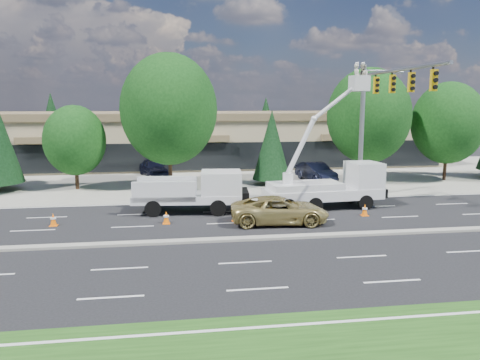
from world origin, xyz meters
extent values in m
plane|color=black|center=(0.00, 0.00, 0.00)|extent=(140.00, 140.00, 0.00)
cube|color=gray|center=(0.00, 20.00, 0.01)|extent=(140.00, 22.00, 0.01)
cube|color=gray|center=(0.00, 0.00, 0.06)|extent=(120.00, 0.55, 0.12)
cube|color=tan|center=(0.00, 30.00, 2.50)|extent=(50.00, 15.00, 5.00)
cube|color=brown|center=(0.00, 30.00, 5.15)|extent=(50.40, 15.40, 0.70)
cube|color=black|center=(0.00, 22.45, 1.50)|extent=(48.00, 0.12, 2.60)
cylinder|color=#332114|center=(-10.00, 15.00, 1.03)|extent=(0.28, 0.28, 2.05)
ellipsoid|color=black|center=(-10.00, 15.00, 3.71)|extent=(4.56, 4.56, 5.24)
cylinder|color=#332114|center=(-3.00, 15.00, 1.66)|extent=(0.28, 0.28, 3.31)
ellipsoid|color=black|center=(-3.00, 15.00, 5.98)|extent=(7.36, 7.36, 8.47)
cylinder|color=#332114|center=(5.00, 15.00, 0.40)|extent=(0.26, 0.26, 0.80)
cone|color=black|center=(5.00, 15.00, 3.20)|extent=(3.02, 3.02, 5.52)
cylinder|color=#332114|center=(13.00, 15.00, 1.51)|extent=(0.28, 0.28, 3.02)
ellipsoid|color=black|center=(13.00, 15.00, 5.45)|extent=(6.71, 6.71, 7.72)
cylinder|color=#332114|center=(20.00, 15.00, 1.33)|extent=(0.28, 0.28, 2.67)
ellipsoid|color=black|center=(20.00, 15.00, 4.82)|extent=(5.93, 5.93, 6.82)
cylinder|color=#332114|center=(-18.00, 42.00, 0.40)|extent=(0.26, 0.26, 0.80)
cone|color=black|center=(-18.00, 42.00, 4.19)|extent=(3.96, 3.96, 7.23)
cylinder|color=#332114|center=(-4.00, 42.00, 0.40)|extent=(0.26, 0.26, 0.80)
cone|color=black|center=(-4.00, 42.00, 6.42)|extent=(6.07, 6.07, 11.09)
cylinder|color=#332114|center=(10.00, 42.00, 0.40)|extent=(0.26, 0.26, 0.80)
cone|color=black|center=(10.00, 42.00, 3.92)|extent=(3.71, 3.71, 6.78)
cylinder|color=#332114|center=(22.00, 42.00, 0.40)|extent=(0.26, 0.26, 0.80)
cone|color=black|center=(22.00, 42.00, 4.96)|extent=(4.69, 4.69, 8.56)
cylinder|color=gray|center=(10.00, 9.20, 4.50)|extent=(0.32, 0.32, 9.00)
cylinder|color=gray|center=(10.00, 4.20, 8.30)|extent=(0.20, 10.00, 0.20)
cylinder|color=gray|center=(11.30, 9.20, 8.60)|extent=(2.60, 0.12, 0.12)
cube|color=gold|center=(10.00, 7.20, 7.55)|extent=(0.32, 0.22, 1.05)
cube|color=gold|center=(10.00, 5.00, 7.55)|extent=(0.32, 0.22, 1.05)
cube|color=gold|center=(10.00, 2.80, 7.55)|extent=(0.32, 0.22, 1.05)
cube|color=gold|center=(10.00, 0.60, 7.55)|extent=(0.32, 0.22, 1.05)
cube|color=silver|center=(-2.00, 6.20, 0.90)|extent=(6.57, 2.92, 0.48)
cube|color=silver|center=(0.01, 6.01, 1.65)|extent=(2.54, 2.49, 1.60)
cube|color=black|center=(0.70, 5.95, 1.86)|extent=(0.27, 2.02, 1.06)
cube|color=silver|center=(-3.18, 7.32, 1.44)|extent=(3.63, 0.65, 1.17)
cube|color=silver|center=(-3.36, 5.31, 1.44)|extent=(3.63, 0.65, 1.17)
cube|color=silver|center=(6.34, 6.10, 0.91)|extent=(7.47, 2.80, 0.64)
cube|color=silver|center=(9.07, 6.34, 1.87)|extent=(2.00, 2.30, 1.83)
cube|color=black|center=(9.75, 6.39, 2.01)|extent=(0.23, 1.83, 1.10)
cube|color=silver|center=(5.15, 6.00, 1.42)|extent=(4.55, 2.47, 0.46)
cylinder|color=silver|center=(4.06, 5.91, 1.92)|extent=(0.64, 0.64, 0.73)
cube|color=silver|center=(8.50, 6.29, 7.63)|extent=(1.07, 0.90, 0.99)
imported|color=beige|center=(8.30, 6.27, 8.00)|extent=(0.42, 0.60, 1.58)
imported|color=beige|center=(8.70, 6.30, 8.00)|extent=(0.66, 0.81, 1.58)
ellipsoid|color=white|center=(8.30, 6.27, 8.80)|extent=(0.24, 0.24, 0.16)
ellipsoid|color=white|center=(8.70, 6.30, 8.80)|extent=(0.24, 0.24, 0.16)
cube|color=orange|center=(-9.17, 4.03, 0.01)|extent=(0.40, 0.40, 0.03)
cone|color=orange|center=(-9.17, 4.03, 0.35)|extent=(0.36, 0.36, 0.70)
cylinder|color=white|center=(-9.17, 4.03, 0.42)|extent=(0.29, 0.29, 0.10)
cube|color=orange|center=(-3.24, 3.61, 0.01)|extent=(0.40, 0.40, 0.03)
cone|color=orange|center=(-3.24, 3.61, 0.35)|extent=(0.36, 0.36, 0.70)
cylinder|color=white|center=(-3.24, 3.61, 0.42)|extent=(0.29, 0.29, 0.10)
cube|color=orange|center=(0.53, 3.61, 0.01)|extent=(0.40, 0.40, 0.03)
cone|color=orange|center=(0.53, 3.61, 0.35)|extent=(0.36, 0.36, 0.70)
cylinder|color=white|center=(0.53, 3.61, 0.42)|extent=(0.29, 0.29, 0.10)
cube|color=orange|center=(8.11, 3.79, 0.01)|extent=(0.40, 0.40, 0.03)
cone|color=orange|center=(8.11, 3.79, 0.35)|extent=(0.36, 0.36, 0.70)
cylinder|color=white|center=(8.11, 3.79, 0.42)|extent=(0.29, 0.29, 0.10)
imported|color=tan|center=(2.83, 2.80, 0.73)|extent=(5.46, 2.87, 1.47)
imported|color=black|center=(-4.51, 20.77, 0.77)|extent=(3.06, 4.85, 1.54)
imported|color=black|center=(9.02, 16.03, 0.78)|extent=(2.50, 4.95, 1.56)
camera|label=1|loc=(-2.87, -21.26, 6.42)|focal=35.00mm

